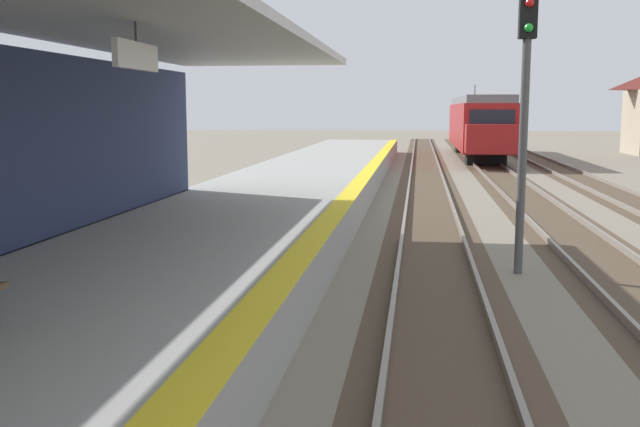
{
  "coord_description": "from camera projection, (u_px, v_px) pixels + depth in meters",
  "views": [
    {
      "loc": [
        1.53,
        3.18,
        3.13
      ],
      "look_at": [
        0.57,
        10.22,
        2.1
      ],
      "focal_mm": 40.72,
      "sensor_mm": 36.0,
      "label": 1
    }
  ],
  "objects": [
    {
      "name": "station_platform",
      "position": [
        198.0,
        254.0,
        13.49
      ],
      "size": [
        5.0,
        80.0,
        0.91
      ],
      "color": "#999993",
      "rests_on": "ground"
    },
    {
      "name": "track_pair_nearest_platform",
      "position": [
        433.0,
        242.0,
        16.88
      ],
      "size": [
        2.34,
        120.0,
        0.16
      ],
      "color": "#4C3D2D",
      "rests_on": "ground"
    },
    {
      "name": "track_pair_middle",
      "position": [
        584.0,
        246.0,
        16.43
      ],
      "size": [
        2.34,
        120.0,
        0.16
      ],
      "color": "#4C3D2D",
      "rests_on": "ground"
    },
    {
      "name": "approaching_train",
      "position": [
        479.0,
        124.0,
        46.27
      ],
      "size": [
        2.93,
        19.6,
        4.76
      ],
      "color": "maroon",
      "rests_on": "ground"
    },
    {
      "name": "rail_signal_post",
      "position": [
        525.0,
        105.0,
        13.45
      ],
      "size": [
        0.32,
        0.34,
        5.2
      ],
      "color": "#4C4C4C",
      "rests_on": "ground"
    }
  ]
}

